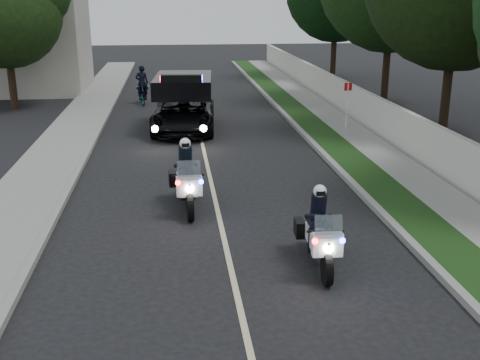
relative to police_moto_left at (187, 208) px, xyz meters
The scene contains 20 objects.
ground 4.97m from the police_moto_left, 81.03° to the right, with size 120.00×120.00×0.00m, color black.
curb_right 7.05m from the police_moto_left, 46.23° to the left, with size 0.20×60.00×0.15m, color gray.
grass_verge 7.55m from the police_moto_left, 42.39° to the left, with size 1.20×60.00×0.16m, color #193814.
sidewalk_right 8.55m from the police_moto_left, 36.51° to the left, with size 1.40×60.00×0.16m, color gray.
property_wall 9.41m from the police_moto_left, 32.87° to the left, with size 0.22×60.00×1.50m, color beige.
curb_left 6.08m from the police_moto_left, 123.16° to the left, with size 0.20×60.00×0.15m, color gray.
sidewalk_left 6.74m from the police_moto_left, 131.01° to the left, with size 2.00×60.00×0.16m, color gray.
building_far 23.28m from the police_moto_left, 113.63° to the left, with size 8.00×6.00×7.00m, color #A8A396.
lane_marking 5.15m from the police_moto_left, 81.34° to the left, with size 0.12×50.00×0.01m, color #BFB78C.
police_moto_left is the anchor object (origin of this frame).
police_moto_right 4.59m from the police_moto_left, 55.63° to the right, with size 0.71×2.02×1.71m, color white, non-canonical shape.
police_suv 9.42m from the police_moto_left, 89.03° to the left, with size 2.48×5.35×2.60m, color black.
bicycle 16.13m from the police_moto_left, 96.44° to the left, with size 0.67×1.91×1.00m, color black.
cyclist 16.13m from the police_moto_left, 96.44° to the left, with size 0.64×0.42×1.77m, color black.
sign_post 10.80m from the police_moto_left, 51.15° to the left, with size 0.32×0.32×2.07m, color #B2230C, non-canonical shape.
tree_right_c 12.91m from the police_moto_left, 35.51° to the left, with size 7.02×7.02×11.70m, color black, non-canonical shape.
tree_right_d 17.84m from the police_moto_left, 53.79° to the left, with size 7.23×7.23×12.05m, color #1B3D14, non-canonical shape.
tree_right_e 26.60m from the police_moto_left, 66.62° to the left, with size 6.63×6.63×11.04m, color black, non-canonical shape.
tree_left_near 17.32m from the police_moto_left, 117.72° to the left, with size 5.49×5.49×9.15m, color #1C3612, non-canonical shape.
tree_left_far 24.80m from the police_moto_left, 110.43° to the left, with size 5.44×5.44×9.07m, color black, non-canonical shape.
Camera 1 is at (-1.08, -9.71, 5.33)m, focal length 43.96 mm.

